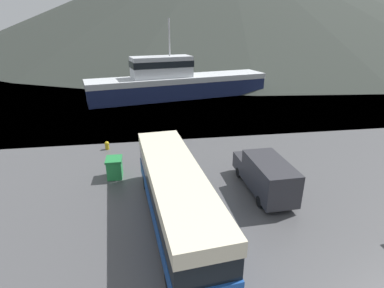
{
  "coord_description": "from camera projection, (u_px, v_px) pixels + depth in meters",
  "views": [
    {
      "loc": [
        -1.76,
        -4.95,
        9.94
      ],
      "look_at": [
        1.28,
        14.53,
        2.0
      ],
      "focal_mm": 28.0,
      "sensor_mm": 36.0,
      "label": 1
    }
  ],
  "objects": [
    {
      "name": "storage_bin",
      "position": [
        115.0,
        167.0,
        20.66
      ],
      "size": [
        1.09,
        1.33,
        1.41
      ],
      "color": "green",
      "rests_on": "ground"
    },
    {
      "name": "tour_bus",
      "position": [
        176.0,
        194.0,
        15.41
      ],
      "size": [
        3.74,
        11.86,
        3.2
      ],
      "rotation": [
        0.0,
        0.0,
        0.1
      ],
      "color": "#194799",
      "rests_on": "ground"
    },
    {
      "name": "fishing_boat",
      "position": [
        176.0,
        82.0,
        42.71
      ],
      "size": [
        26.3,
        10.29,
        10.66
      ],
      "rotation": [
        0.0,
        0.0,
        4.93
      ],
      "color": "#19234C",
      "rests_on": "water_surface"
    },
    {
      "name": "delivery_van",
      "position": [
        265.0,
        174.0,
        18.61
      ],
      "size": [
        2.22,
        6.07,
        2.35
      ],
      "rotation": [
        0.0,
        0.0,
        0.03
      ],
      "color": "#2D2D33",
      "rests_on": "ground"
    },
    {
      "name": "water_surface",
      "position": [
        147.0,
        47.0,
        137.47
      ],
      "size": [
        240.0,
        240.0,
        0.0
      ],
      "primitive_type": "plane",
      "color": "#475B6B",
      "rests_on": "ground"
    },
    {
      "name": "mooring_bollard",
      "position": [
        107.0,
        145.0,
        25.37
      ],
      "size": [
        0.38,
        0.38,
        0.71
      ],
      "color": "#B29919",
      "rests_on": "ground"
    }
  ]
}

